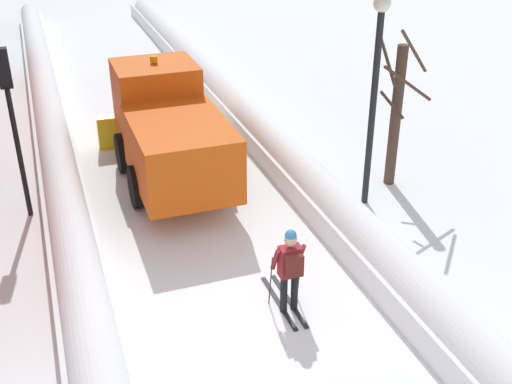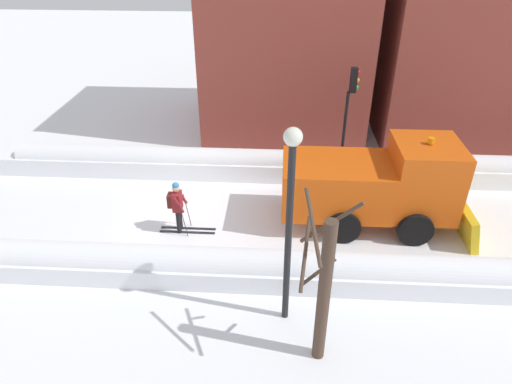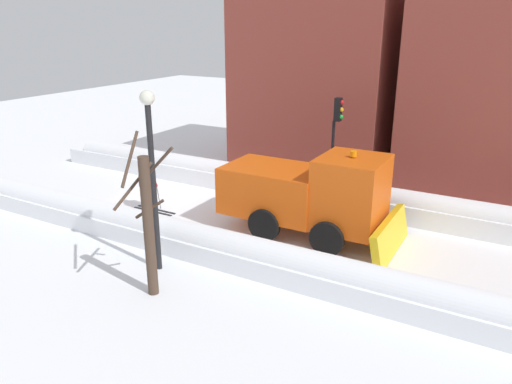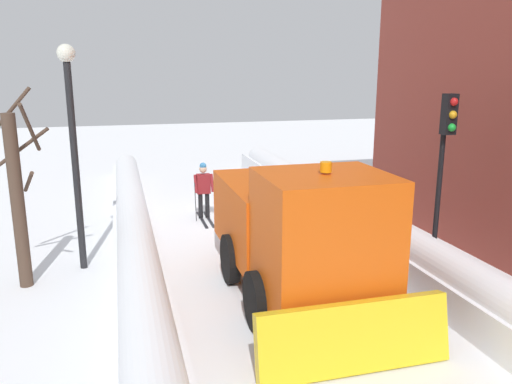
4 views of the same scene
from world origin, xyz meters
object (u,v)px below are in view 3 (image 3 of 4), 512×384
(plow_truck, at_px, (310,194))
(traffic_light_pole, at_px, (336,129))
(street_lamp, at_px, (152,161))
(skier, at_px, (148,185))
(bare_tree_near, at_px, (148,223))

(plow_truck, bearing_deg, traffic_light_pole, -171.24)
(street_lamp, bearing_deg, plow_truck, 146.72)
(traffic_light_pole, bearing_deg, skier, -51.27)
(plow_truck, height_order, traffic_light_pole, traffic_light_pole)
(traffic_light_pole, distance_m, bare_tree_near, 9.41)
(plow_truck, relative_size, traffic_light_pole, 1.45)
(skier, distance_m, street_lamp, 5.41)
(traffic_light_pole, height_order, bare_tree_near, bare_tree_near)
(plow_truck, height_order, skier, plow_truck)
(skier, bearing_deg, bare_tree_near, 42.01)
(traffic_light_pole, xyz_separation_m, bare_tree_near, (9.24, -1.55, -0.88))
(plow_truck, height_order, street_lamp, street_lamp)
(plow_truck, xyz_separation_m, traffic_light_pole, (-3.72, -0.57, 1.43))
(plow_truck, relative_size, skier, 3.31)
(plow_truck, height_order, bare_tree_near, bare_tree_near)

